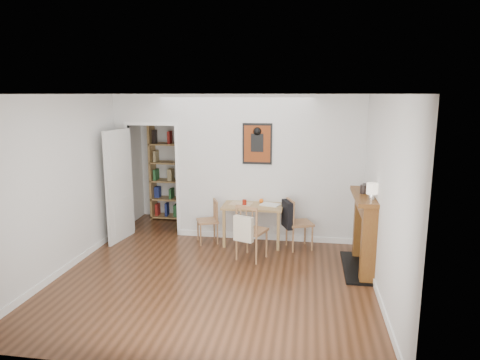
% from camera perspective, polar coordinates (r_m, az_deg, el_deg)
% --- Properties ---
extents(ground, '(5.20, 5.20, 0.00)m').
position_cam_1_polar(ground, '(6.73, -2.66, -11.40)').
color(ground, '#55301B').
rests_on(ground, ground).
extents(room_shell, '(5.20, 5.20, 5.20)m').
position_cam_1_polar(room_shell, '(7.62, 0.05, 1.51)').
color(room_shell, silver).
rests_on(room_shell, ground).
extents(dining_table, '(1.04, 0.66, 0.71)m').
position_cam_1_polar(dining_table, '(7.49, 1.76, -3.94)').
color(dining_table, '#A4784C').
rests_on(dining_table, ground).
extents(chair_left, '(0.51, 0.51, 0.78)m').
position_cam_1_polar(chair_left, '(7.64, -4.37, -5.52)').
color(chair_left, '#A4764C').
rests_on(chair_left, ground).
extents(chair_right, '(0.61, 0.57, 0.88)m').
position_cam_1_polar(chair_right, '(7.37, 7.79, -5.69)').
color(chair_right, '#A4764C').
rests_on(chair_right, ground).
extents(chair_front, '(0.59, 0.62, 0.92)m').
position_cam_1_polar(chair_front, '(6.84, 1.51, -6.82)').
color(chair_front, '#A4764C').
rests_on(chair_front, ground).
extents(bookshelf, '(0.86, 0.34, 2.04)m').
position_cam_1_polar(bookshelf, '(9.07, -9.18, 1.08)').
color(bookshelf, '#A4784C').
rests_on(bookshelf, ground).
extents(fireplace, '(0.45, 1.25, 1.16)m').
position_cam_1_polar(fireplace, '(6.68, 16.32, -6.40)').
color(fireplace, brown).
rests_on(fireplace, ground).
extents(red_glass, '(0.07, 0.07, 0.09)m').
position_cam_1_polar(red_glass, '(7.44, 0.60, -2.99)').
color(red_glass, maroon).
rests_on(red_glass, dining_table).
extents(orange_fruit, '(0.08, 0.08, 0.08)m').
position_cam_1_polar(orange_fruit, '(7.59, 2.86, -2.78)').
color(orange_fruit, orange).
rests_on(orange_fruit, dining_table).
extents(placemat, '(0.41, 0.33, 0.00)m').
position_cam_1_polar(placemat, '(7.53, 0.12, -3.16)').
color(placemat, beige).
rests_on(placemat, dining_table).
extents(notebook, '(0.38, 0.32, 0.02)m').
position_cam_1_polar(notebook, '(7.46, 4.05, -3.29)').
color(notebook, silver).
rests_on(notebook, dining_table).
extents(mantel_lamp, '(0.15, 0.15, 0.24)m').
position_cam_1_polar(mantel_lamp, '(6.18, 17.19, -1.23)').
color(mantel_lamp, silver).
rests_on(mantel_lamp, fireplace).
extents(ceramic_jar_a, '(0.11, 0.11, 0.13)m').
position_cam_1_polar(ceramic_jar_a, '(6.57, 16.15, -1.19)').
color(ceramic_jar_a, black).
rests_on(ceramic_jar_a, fireplace).
extents(ceramic_jar_b, '(0.09, 0.09, 0.11)m').
position_cam_1_polar(ceramic_jar_b, '(6.77, 16.41, -0.92)').
color(ceramic_jar_b, black).
rests_on(ceramic_jar_b, fireplace).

